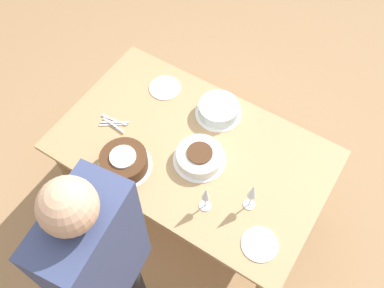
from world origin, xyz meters
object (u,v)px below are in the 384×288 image
at_px(cake_back_decorated, 219,110).
at_px(wine_glass_far, 206,195).
at_px(cake_front_chocolate, 124,162).
at_px(wine_glass_near, 252,192).
at_px(cake_center_white, 200,157).
at_px(person_cutting, 102,264).

height_order(cake_back_decorated, wine_glass_far, wine_glass_far).
height_order(cake_front_chocolate, wine_glass_near, wine_glass_near).
height_order(cake_center_white, cake_back_decorated, same).
relative_size(cake_center_white, wine_glass_near, 1.39).
xyz_separation_m(cake_center_white, person_cutting, (0.01, -0.80, 0.25)).
bearing_deg(person_cutting, wine_glass_near, -34.12).
relative_size(wine_glass_near, wine_glass_far, 1.07).
height_order(wine_glass_near, wine_glass_far, wine_glass_near).
bearing_deg(cake_center_white, wine_glass_near, -14.32).
distance_m(cake_front_chocolate, wine_glass_near, 0.72).
relative_size(cake_back_decorated, person_cutting, 0.16).
bearing_deg(person_cutting, cake_back_decorated, -3.14).
bearing_deg(cake_back_decorated, wine_glass_far, -66.21).
bearing_deg(cake_back_decorated, person_cutting, -85.89).
xyz_separation_m(cake_front_chocolate, cake_back_decorated, (0.26, 0.59, -0.01)).
height_order(cake_back_decorated, person_cutting, person_cutting).
bearing_deg(cake_center_white, person_cutting, -89.34).
xyz_separation_m(cake_center_white, wine_glass_near, (0.37, -0.09, 0.11)).
xyz_separation_m(cake_center_white, wine_glass_far, (0.17, -0.22, 0.10)).
relative_size(cake_center_white, person_cutting, 0.17).
distance_m(wine_glass_near, person_cutting, 0.80).
relative_size(cake_front_chocolate, cake_back_decorated, 1.07).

